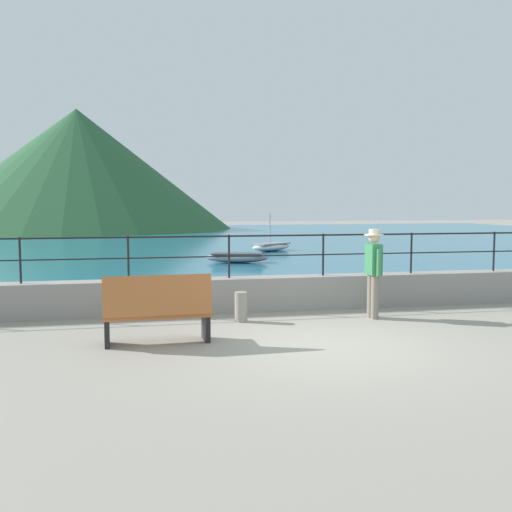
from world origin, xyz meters
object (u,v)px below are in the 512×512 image
object	(u,v)px
bollard	(241,307)
boat_3	(271,246)
bench_main	(158,310)
boat_0	(237,257)
person_walking	(373,269)

from	to	relation	value
bollard	boat_3	bearing A→B (deg)	74.65
bench_main	boat_3	world-z (taller)	boat_3
boat_0	bollard	bearing A→B (deg)	-99.53
boat_0	boat_3	bearing A→B (deg)	63.34
bench_main	boat_0	bearing A→B (deg)	74.15
bollard	boat_0	distance (m)	10.47
bench_main	bollard	world-z (taller)	bench_main
person_walking	bollard	bearing A→B (deg)	175.67
person_walking	boat_3	xyz separation A→B (m)	(1.57, 15.36, -0.72)
bollard	boat_0	xyz separation A→B (m)	(1.73, 10.32, -0.03)
bollard	boat_3	distance (m)	15.72
bench_main	person_walking	world-z (taller)	person_walking
bench_main	bollard	bearing A→B (deg)	42.80
bench_main	person_walking	size ratio (longest dim) A/B	0.98
boat_0	boat_3	world-z (taller)	boat_3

